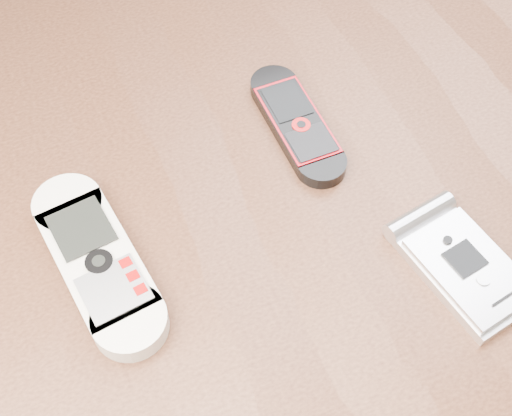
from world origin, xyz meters
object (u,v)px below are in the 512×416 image
object	(u,v)px
nokia_white	(98,261)
nokia_black_red	(297,123)
table	(251,279)
motorola_razr	(465,267)

from	to	relation	value
nokia_white	nokia_black_red	bearing A→B (deg)	11.43
table	nokia_white	xyz separation A→B (m)	(-0.13, 0.00, 0.12)
table	nokia_white	world-z (taller)	nokia_white
nokia_black_red	table	bearing A→B (deg)	-136.40
nokia_black_red	nokia_white	bearing A→B (deg)	-161.25
nokia_black_red	motorola_razr	distance (m)	0.19
motorola_razr	table	bearing A→B (deg)	129.92
nokia_white	table	bearing A→B (deg)	-8.51
table	motorola_razr	xyz separation A→B (m)	(0.13, -0.11, 0.11)
nokia_white	motorola_razr	distance (m)	0.28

